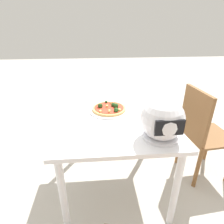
# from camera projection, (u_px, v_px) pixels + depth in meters

# --- Properties ---
(ground_plane) EXTENTS (14.00, 14.00, 0.00)m
(ground_plane) POSITION_uv_depth(u_px,v_px,m) (115.00, 184.00, 1.81)
(ground_plane) COLOR #B2ADA3
(dining_table) EXTENTS (0.90, 0.95, 0.72)m
(dining_table) POSITION_uv_depth(u_px,v_px,m) (115.00, 128.00, 1.54)
(dining_table) COLOR white
(dining_table) RESTS_ON ground
(pizza_plate) EXTENTS (0.34, 0.34, 0.01)m
(pizza_plate) POSITION_uv_depth(u_px,v_px,m) (109.00, 110.00, 1.61)
(pizza_plate) COLOR white
(pizza_plate) RESTS_ON dining_table
(pizza) EXTENTS (0.29, 0.29, 0.06)m
(pizza) POSITION_uv_depth(u_px,v_px,m) (109.00, 108.00, 1.60)
(pizza) COLOR tan
(pizza) RESTS_ON pizza_plate
(motorcycle_helmet) EXTENTS (0.28, 0.28, 0.28)m
(motorcycle_helmet) POSITION_uv_depth(u_px,v_px,m) (162.00, 120.00, 1.18)
(motorcycle_helmet) COLOR silver
(motorcycle_helmet) RESTS_ON dining_table
(chair_side) EXTENTS (0.43, 0.43, 0.90)m
(chair_side) POSITION_uv_depth(u_px,v_px,m) (201.00, 130.00, 1.73)
(chair_side) COLOR brown
(chair_side) RESTS_ON ground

